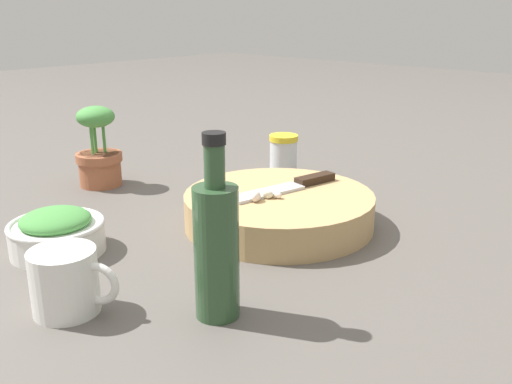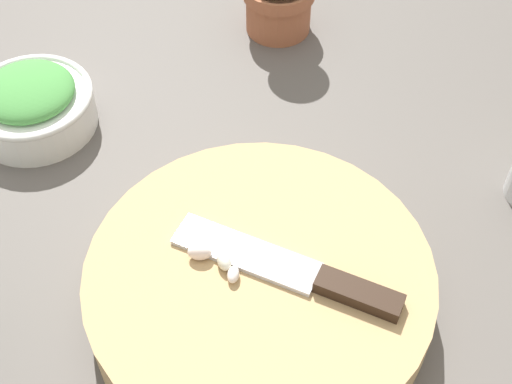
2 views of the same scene
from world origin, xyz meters
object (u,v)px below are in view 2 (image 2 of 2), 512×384
(garlic_cloves, at_px, (215,260))
(chef_knife, at_px, (300,272))
(cutting_board, at_px, (259,288))
(herb_bowl, at_px, (32,104))

(garlic_cloves, bearing_deg, chef_knife, 5.08)
(chef_knife, xyz_separation_m, garlic_cloves, (-0.07, -0.01, 0.00))
(garlic_cloves, bearing_deg, cutting_board, 4.36)
(chef_knife, bearing_deg, cutting_board, 106.69)
(cutting_board, bearing_deg, herb_bowl, 150.66)
(garlic_cloves, distance_m, herb_bowl, 0.31)
(herb_bowl, bearing_deg, chef_knife, -26.26)
(cutting_board, distance_m, herb_bowl, 0.34)
(cutting_board, distance_m, garlic_cloves, 0.05)
(chef_knife, bearing_deg, garlic_cloves, 105.88)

